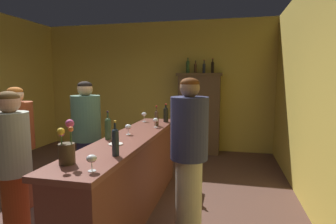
# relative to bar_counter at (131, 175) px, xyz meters

# --- Properties ---
(floor) EXTENTS (9.01, 9.01, 0.00)m
(floor) POSITION_rel_bar_counter_xyz_m (-0.61, -0.21, -0.50)
(floor) COLOR brown
(floor) RESTS_ON ground
(wall_back) EXTENTS (5.62, 0.12, 2.99)m
(wall_back) POSITION_rel_bar_counter_xyz_m (-0.61, 3.31, 0.99)
(wall_back) COLOR gold
(wall_back) RESTS_ON ground
(bar_counter) EXTENTS (0.54, 2.88, 0.99)m
(bar_counter) POSITION_rel_bar_counter_xyz_m (0.00, 0.00, 0.00)
(bar_counter) COLOR brown
(bar_counter) RESTS_ON ground
(display_cabinet) EXTENTS (0.99, 0.43, 1.80)m
(display_cabinet) POSITION_rel_bar_counter_xyz_m (0.50, 3.01, 0.43)
(display_cabinet) COLOR brown
(display_cabinet) RESTS_ON ground
(wine_bottle_pinot) EXTENTS (0.07, 0.07, 0.33)m
(wine_bottle_pinot) POSITION_rel_bar_counter_xyz_m (-0.18, -0.22, 0.63)
(wine_bottle_pinot) COLOR #2F4A2C
(wine_bottle_pinot) RESTS_ON bar_counter
(wine_bottle_syrah) EXTENTS (0.08, 0.08, 0.29)m
(wine_bottle_syrah) POSITION_rel_bar_counter_xyz_m (0.17, 1.14, 0.62)
(wine_bottle_syrah) COLOR black
(wine_bottle_syrah) RESTS_ON bar_counter
(wine_bottle_merlot) EXTENTS (0.06, 0.06, 0.30)m
(wine_bottle_merlot) POSITION_rel_bar_counter_xyz_m (0.12, 0.77, 0.62)
(wine_bottle_merlot) COLOR #47301F
(wine_bottle_merlot) RESTS_ON bar_counter
(wine_bottle_chardonnay) EXTENTS (0.06, 0.06, 0.32)m
(wine_bottle_chardonnay) POSITION_rel_bar_counter_xyz_m (0.17, -0.81, 0.63)
(wine_bottle_chardonnay) COLOR #1F2A35
(wine_bottle_chardonnay) RESTS_ON bar_counter
(wine_glass_front) EXTENTS (0.08, 0.08, 0.13)m
(wine_glass_front) POSITION_rel_bar_counter_xyz_m (0.16, -1.22, 0.58)
(wine_glass_front) COLOR white
(wine_glass_front) RESTS_ON bar_counter
(wine_glass_mid) EXTENTS (0.07, 0.07, 0.14)m
(wine_glass_mid) POSITION_rel_bar_counter_xyz_m (0.14, 0.64, 0.59)
(wine_glass_mid) COLOR white
(wine_glass_mid) RESTS_ON bar_counter
(wine_glass_rear) EXTENTS (0.08, 0.08, 0.13)m
(wine_glass_rear) POSITION_rel_bar_counter_xyz_m (-0.06, 0.09, 0.58)
(wine_glass_rear) COLOR white
(wine_glass_rear) RESTS_ON bar_counter
(wine_glass_spare) EXTENTS (0.08, 0.08, 0.15)m
(wine_glass_spare) POSITION_rel_bar_counter_xyz_m (-0.18, 1.10, 0.61)
(wine_glass_spare) COLOR white
(wine_glass_spare) RESTS_ON bar_counter
(flower_arrangement) EXTENTS (0.15, 0.16, 0.36)m
(flower_arrangement) POSITION_rel_bar_counter_xyz_m (-0.12, -1.11, 0.62)
(flower_arrangement) COLOR #423420
(flower_arrangement) RESTS_ON bar_counter
(cheese_plate) EXTENTS (0.15, 0.15, 0.01)m
(cheese_plate) POSITION_rel_bar_counter_xyz_m (-0.00, -0.43, 0.50)
(cheese_plate) COLOR white
(cheese_plate) RESTS_ON bar_counter
(display_bottle_left) EXTENTS (0.08, 0.08, 0.34)m
(display_bottle_left) POSITION_rel_bar_counter_xyz_m (0.23, 3.01, 1.45)
(display_bottle_left) COLOR #2B4D27
(display_bottle_left) RESTS_ON display_cabinet
(display_bottle_midleft) EXTENTS (0.06, 0.06, 0.27)m
(display_bottle_midleft) POSITION_rel_bar_counter_xyz_m (0.40, 3.01, 1.42)
(display_bottle_midleft) COLOR #442819
(display_bottle_midleft) RESTS_ON display_cabinet
(display_bottle_center) EXTENTS (0.07, 0.07, 0.29)m
(display_bottle_center) POSITION_rel_bar_counter_xyz_m (0.59, 3.01, 1.42)
(display_bottle_center) COLOR #202334
(display_bottle_center) RESTS_ON display_cabinet
(display_bottle_midright) EXTENTS (0.07, 0.07, 0.32)m
(display_bottle_midright) POSITION_rel_bar_counter_xyz_m (0.78, 3.01, 1.44)
(display_bottle_midright) COLOR black
(display_bottle_midright) RESTS_ON display_cabinet
(patron_redhead) EXTENTS (0.39, 0.39, 1.58)m
(patron_redhead) POSITION_rel_bar_counter_xyz_m (-1.48, -0.13, 0.36)
(patron_redhead) COLOR brown
(patron_redhead) RESTS_ON ground
(patron_by_cabinet) EXTENTS (0.40, 0.40, 1.65)m
(patron_by_cabinet) POSITION_rel_bar_counter_xyz_m (-0.78, 0.35, 0.39)
(patron_by_cabinet) COLOR navy
(patron_by_cabinet) RESTS_ON ground
(patron_near_entrance) EXTENTS (0.32, 0.32, 1.57)m
(patron_near_entrance) POSITION_rel_bar_counter_xyz_m (-0.78, -0.98, 0.38)
(patron_near_entrance) COLOR maroon
(patron_near_entrance) RESTS_ON ground
(bartender) EXTENTS (0.38, 0.38, 1.69)m
(bartender) POSITION_rel_bar_counter_xyz_m (0.77, -0.36, 0.43)
(bartender) COLOR #B1AC95
(bartender) RESTS_ON ground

